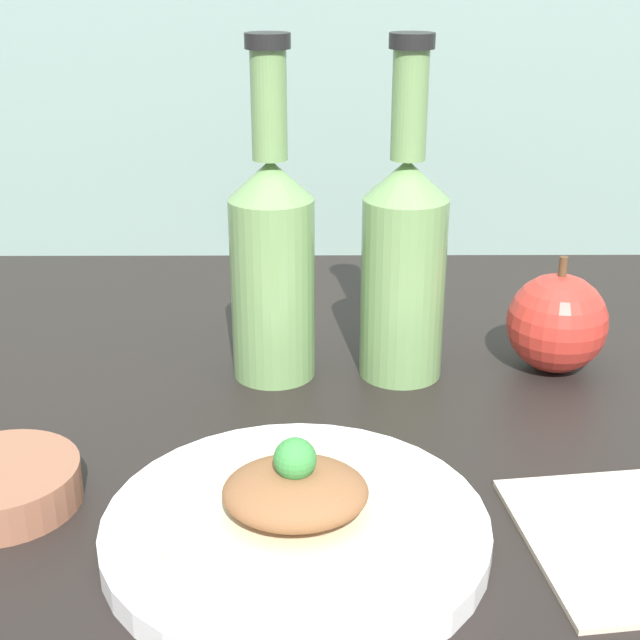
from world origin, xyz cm
name	(u,v)px	position (x,y,z in cm)	size (l,w,h in cm)	color
ground_plane	(377,509)	(0.00, 0.00, -2.00)	(180.00, 110.00, 4.00)	black
plate	(296,526)	(-5.65, -6.48, 1.10)	(24.73, 24.73, 2.07)	white
plated_food	(295,498)	(-5.65, -6.48, 3.22)	(17.85, 17.85, 5.70)	beige
cider_bottle_left	(272,258)	(-8.05, 18.35, 10.86)	(7.29, 7.29, 29.24)	#729E5B
cider_bottle_right	(404,258)	(3.21, 18.35, 10.86)	(7.29, 7.29, 29.24)	#729E5B
apple	(557,323)	(17.16, 19.12, 4.48)	(8.94, 8.94, 10.65)	red
dipping_bowl	(2,485)	(-25.72, -2.07, 1.40)	(10.58, 10.58, 2.80)	#996047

